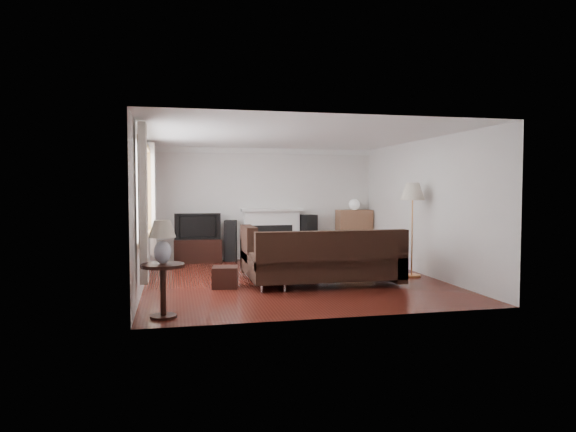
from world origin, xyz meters
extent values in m
cube|color=#4E1811|center=(0.00, 0.00, 0.00)|extent=(5.10, 5.60, 0.04)
cube|color=white|center=(0.00, 0.00, 2.50)|extent=(5.10, 5.60, 0.04)
cube|color=silver|center=(0.00, 2.75, 1.25)|extent=(5.00, 0.04, 2.50)
cube|color=silver|center=(0.00, -2.75, 1.25)|extent=(5.00, 0.04, 2.50)
cube|color=silver|center=(-2.50, 0.00, 1.25)|extent=(0.04, 5.50, 2.50)
cube|color=silver|center=(2.50, 0.00, 1.25)|extent=(0.04, 5.50, 2.50)
cube|color=brown|center=(-2.45, -0.20, 1.55)|extent=(0.12, 2.74, 1.54)
cube|color=silver|center=(-2.40, -1.72, 1.40)|extent=(0.10, 0.35, 2.10)
cube|color=silver|center=(-2.40, 1.32, 1.40)|extent=(0.10, 0.35, 2.10)
cube|color=white|center=(0.15, 2.64, 0.57)|extent=(1.40, 0.26, 1.15)
cube|color=black|center=(-1.52, 2.49, 0.25)|extent=(1.01, 0.46, 0.51)
imported|color=black|center=(-1.52, 2.49, 0.79)|extent=(0.98, 0.13, 0.56)
cube|color=black|center=(-0.80, 2.54, 0.45)|extent=(0.32, 0.35, 0.90)
cube|color=black|center=(0.98, 2.52, 0.50)|extent=(0.36, 0.40, 1.00)
cube|color=brown|center=(2.07, 2.53, 0.55)|extent=(0.80, 0.38, 1.10)
sphere|color=white|center=(2.07, 2.53, 1.23)|extent=(0.25, 0.25, 0.25)
cube|color=black|center=(0.43, -0.67, 0.43)|extent=(2.69, 1.97, 0.87)
cube|color=#957147|center=(0.58, 0.67, 0.22)|extent=(1.28, 0.97, 0.44)
cube|color=black|center=(-1.22, -0.49, 0.17)|extent=(0.46, 0.46, 0.34)
cube|color=#CA8446|center=(2.19, -0.18, 0.85)|extent=(0.56, 0.56, 1.70)
cube|color=black|center=(-2.15, -2.26, 0.33)|extent=(0.54, 0.54, 0.67)
cube|color=silver|center=(-2.15, -2.26, 0.93)|extent=(0.33, 0.33, 0.53)
camera|label=1|loc=(-2.01, -8.71, 1.59)|focal=32.00mm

